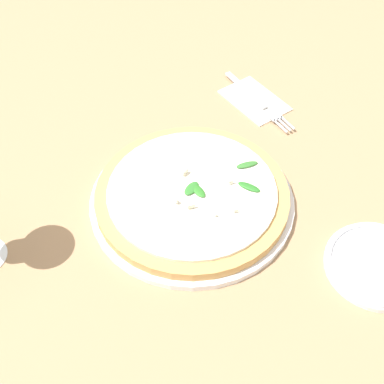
{
  "coord_description": "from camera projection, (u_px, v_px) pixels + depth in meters",
  "views": [
    {
      "loc": [
        0.5,
        -0.32,
        0.72
      ],
      "look_at": [
        -0.01,
        0.03,
        0.03
      ],
      "focal_mm": 50.0,
      "sensor_mm": 36.0,
      "label": 1
    }
  ],
  "objects": [
    {
      "name": "ground_plane",
      "position": [
        182.0,
        212.0,
        0.93
      ],
      "size": [
        6.0,
        6.0,
        0.0
      ],
      "primitive_type": "plane",
      "color": "#9E7A56"
    },
    {
      "name": "pizza_arugula_main",
      "position": [
        192.0,
        197.0,
        0.93
      ],
      "size": [
        0.36,
        0.36,
        0.05
      ],
      "color": "white",
      "rests_on": "ground_plane"
    },
    {
      "name": "napkin",
      "position": [
        254.0,
        100.0,
        1.13
      ],
      "size": [
        0.14,
        0.09,
        0.01
      ],
      "rotation": [
        0.0,
        0.0,
        0.03
      ],
      "color": "silver",
      "rests_on": "ground_plane"
    },
    {
      "name": "fork",
      "position": [
        257.0,
        100.0,
        1.12
      ],
      "size": [
        0.22,
        0.03,
        0.0
      ],
      "rotation": [
        0.0,
        0.0,
        -0.04
      ],
      "color": "silver",
      "rests_on": "ground_plane"
    },
    {
      "name": "side_plate_white",
      "position": [
        377.0,
        264.0,
        0.85
      ],
      "size": [
        0.17,
        0.17,
        0.02
      ],
      "color": "white",
      "rests_on": "ground_plane"
    }
  ]
}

